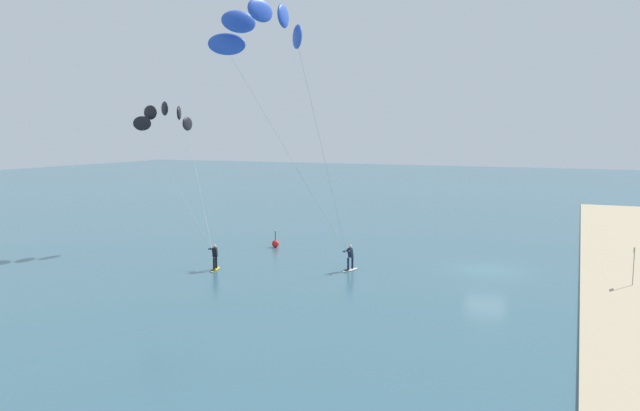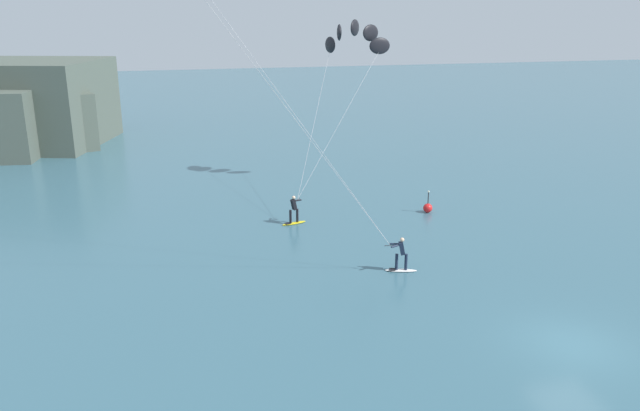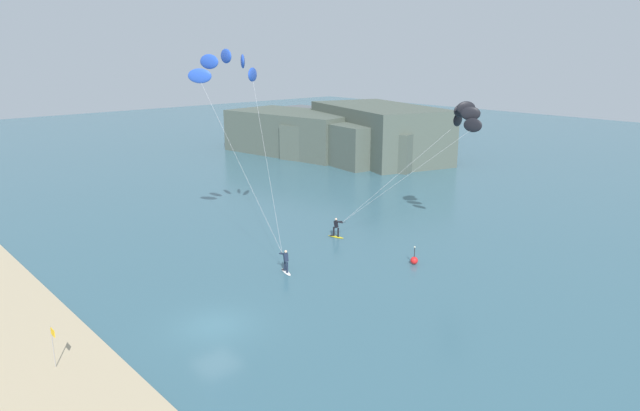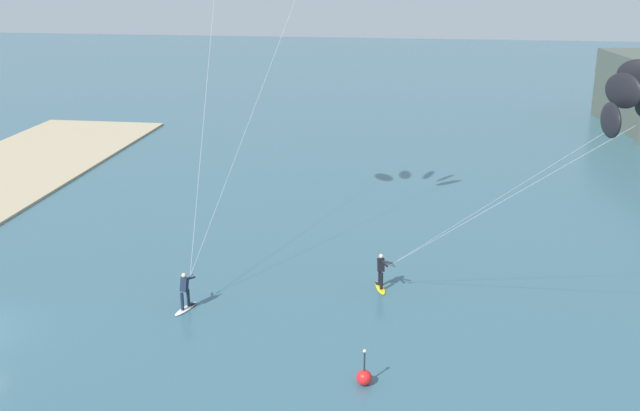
# 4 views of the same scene
# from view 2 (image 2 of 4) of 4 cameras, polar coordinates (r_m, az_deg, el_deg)

# --- Properties ---
(ground_plane) EXTENTS (240.00, 240.00, 0.00)m
(ground_plane) POSITION_cam_2_polar(r_m,az_deg,el_deg) (25.42, 22.00, -11.66)
(ground_plane) COLOR #386070
(kitesurfer_mid_water) EXTENTS (9.24, 10.70, 11.23)m
(kitesurfer_mid_water) POSITION_cam_2_polar(r_m,az_deg,el_deg) (43.78, 2.95, 14.45)
(kitesurfer_mid_water) COLOR yellow
(kitesurfer_mid_water) RESTS_ON ground
(marker_buoy) EXTENTS (0.56, 0.56, 1.38)m
(marker_buoy) POSITION_cam_2_polar(r_m,az_deg,el_deg) (38.78, 9.75, -0.20)
(marker_buoy) COLOR red
(marker_buoy) RESTS_ON ground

